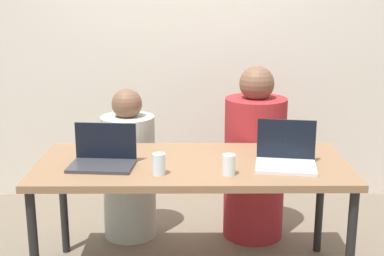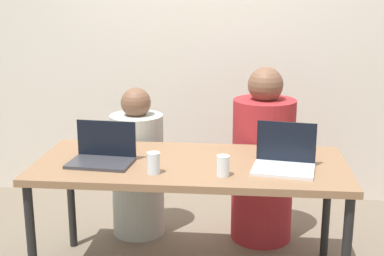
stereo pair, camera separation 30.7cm
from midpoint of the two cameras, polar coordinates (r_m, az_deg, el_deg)
back_wall at (r=4.33m, az=-2.16°, el=8.59°), size 4.60×0.10×2.48m
desk at (r=3.07m, az=-2.87°, el=-4.76°), size 1.77×0.78×0.73m
person_on_left at (r=3.74m, az=-9.09°, el=-4.70°), size 0.39×0.39×1.05m
person_on_right at (r=3.69m, az=4.31°, el=-3.73°), size 0.48×0.48×1.20m
laptop_front_left at (r=3.04m, az=-12.35°, el=-3.08°), size 0.37×0.28×0.23m
laptop_front_right at (r=2.99m, az=7.11°, el=-3.09°), size 0.36×0.31×0.24m
water_glass_left at (r=2.85m, az=-6.66°, el=-4.05°), size 0.07×0.07×0.12m
water_glass_right at (r=2.83m, az=0.84°, el=-4.13°), size 0.07×0.07×0.11m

